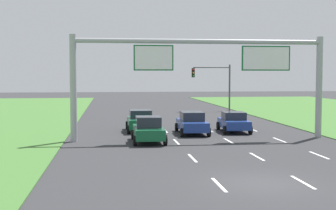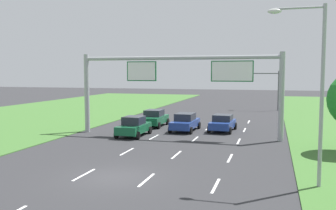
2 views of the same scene
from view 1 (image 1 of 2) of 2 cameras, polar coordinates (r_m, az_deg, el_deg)
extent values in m
plane|color=#2D2D30|center=(19.48, 11.31, -9.36)|extent=(200.00, 200.00, 0.00)
cube|color=white|center=(19.01, 6.23, -9.63)|extent=(0.14, 2.40, 0.01)
cube|color=white|center=(24.76, 3.01, -6.47)|extent=(0.14, 2.40, 0.01)
cube|color=white|center=(30.61, 1.03, -4.50)|extent=(0.14, 2.40, 0.01)
cube|color=white|center=(36.51, -0.31, -3.16)|extent=(0.14, 2.40, 0.01)
cube|color=white|center=(42.44, -1.27, -2.20)|extent=(0.14, 2.40, 0.01)
cube|color=white|center=(20.09, 16.11, -9.02)|extent=(0.14, 2.40, 0.01)
cube|color=white|center=(25.60, 10.79, -6.20)|extent=(0.14, 2.40, 0.01)
cube|color=white|center=(31.30, 7.40, -4.35)|extent=(0.14, 2.40, 0.01)
cube|color=white|center=(37.09, 5.08, -3.07)|extent=(0.14, 2.40, 0.01)
cube|color=white|center=(42.93, 3.39, -2.14)|extent=(0.14, 2.40, 0.01)
cube|color=white|center=(26.88, 17.94, -5.84)|extent=(0.14, 2.40, 0.01)
cube|color=white|center=(32.35, 13.43, -4.16)|extent=(0.14, 2.40, 0.01)
cube|color=white|center=(37.98, 10.25, -2.96)|extent=(0.14, 2.40, 0.01)
cube|color=white|center=(43.70, 7.91, -2.06)|extent=(0.14, 2.40, 0.01)
cube|color=navy|center=(34.69, 2.94, -2.45)|extent=(1.97, 4.46, 0.67)
cube|color=#232833|center=(34.65, 2.94, -1.36)|extent=(1.63, 2.14, 0.65)
cylinder|color=black|center=(36.23, 1.06, -2.72)|extent=(0.24, 0.65, 0.64)
cylinder|color=black|center=(36.50, 4.03, -2.68)|extent=(0.24, 0.65, 0.64)
cylinder|color=black|center=(32.97, 1.74, -3.36)|extent=(0.24, 0.65, 0.64)
cylinder|color=black|center=(33.27, 5.00, -3.31)|extent=(0.24, 0.65, 0.64)
cube|color=navy|center=(36.14, 8.02, -2.26)|extent=(2.07, 4.15, 0.64)
cube|color=#232833|center=(36.10, 8.02, -1.30)|extent=(1.73, 1.86, 0.58)
cylinder|color=black|center=(37.43, 6.15, -2.53)|extent=(0.26, 0.65, 0.64)
cylinder|color=black|center=(37.80, 8.95, -2.49)|extent=(0.26, 0.65, 0.64)
cylinder|color=black|center=(34.55, 6.98, -3.06)|extent=(0.26, 0.65, 0.64)
cylinder|color=black|center=(34.95, 10.01, -3.01)|extent=(0.26, 0.65, 0.64)
cube|color=#145633|center=(36.24, -3.36, -2.16)|extent=(1.96, 4.16, 0.71)
cube|color=#232833|center=(36.24, -3.37, -1.10)|extent=(1.64, 1.90, 0.63)
cylinder|color=black|center=(37.75, -5.01, -2.47)|extent=(0.22, 0.64, 0.64)
cylinder|color=black|center=(37.86, -2.00, -2.44)|extent=(0.22, 0.64, 0.64)
cylinder|color=black|center=(34.72, -4.85, -3.01)|extent=(0.22, 0.64, 0.64)
cylinder|color=black|center=(34.84, -1.58, -2.97)|extent=(0.22, 0.64, 0.64)
cube|color=#145633|center=(30.39, -2.41, -3.32)|extent=(1.86, 4.11, 0.68)
cube|color=#232833|center=(30.32, -2.42, -2.05)|extent=(1.58, 1.77, 0.68)
cylinder|color=black|center=(31.86, -4.30, -3.61)|extent=(0.22, 0.64, 0.64)
cylinder|color=black|center=(32.00, -0.94, -3.57)|extent=(0.22, 0.64, 0.64)
cylinder|color=black|center=(28.90, -4.04, -4.37)|extent=(0.22, 0.64, 0.64)
cylinder|color=black|center=(29.04, -0.34, -4.32)|extent=(0.22, 0.64, 0.64)
cylinder|color=#9EA0A5|center=(31.03, -11.47, 2.02)|extent=(0.44, 0.44, 7.00)
cylinder|color=#9EA0A5|center=(34.14, 17.93, 2.06)|extent=(0.44, 0.44, 7.00)
cylinder|color=#9EA0A5|center=(31.59, 3.97, 7.74)|extent=(16.80, 0.32, 0.32)
cube|color=#0C5B28|center=(31.08, -1.77, 5.77)|extent=(2.64, 0.12, 1.69)
cube|color=white|center=(31.01, -1.76, 5.78)|extent=(2.48, 0.01, 1.53)
cube|color=#0C5B28|center=(32.71, 11.85, 5.60)|extent=(3.38, 0.12, 1.69)
cube|color=white|center=(32.64, 11.89, 5.60)|extent=(3.22, 0.01, 1.53)
cylinder|color=#47494F|center=(57.41, 7.51, 2.12)|extent=(0.20, 0.20, 5.60)
cylinder|color=#47494F|center=(56.86, 5.33, 4.59)|extent=(4.50, 0.14, 0.14)
cube|color=black|center=(56.42, 3.09, 3.94)|extent=(0.32, 0.36, 1.10)
sphere|color=red|center=(56.22, 3.13, 4.32)|extent=(0.22, 0.22, 0.22)
sphere|color=orange|center=(56.22, 3.13, 3.94)|extent=(0.22, 0.22, 0.22)
sphere|color=green|center=(56.22, 3.13, 3.57)|extent=(0.22, 0.22, 0.22)
camera|label=2|loc=(13.91, 80.84, 4.80)|focal=40.00mm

